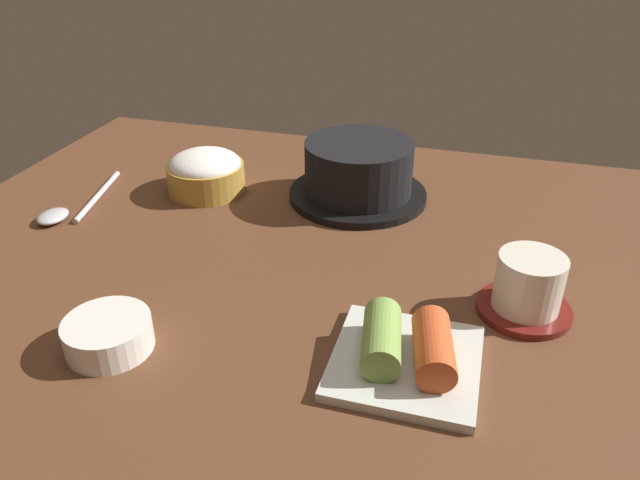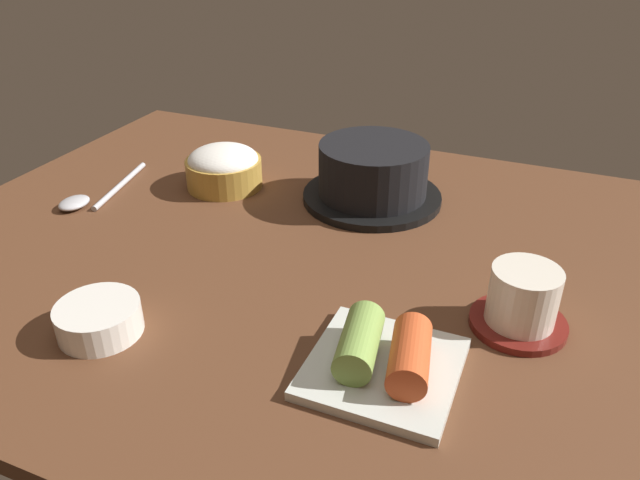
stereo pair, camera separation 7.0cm
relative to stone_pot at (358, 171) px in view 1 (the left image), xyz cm
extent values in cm
cube|color=#56331E|center=(-2.36, -16.08, -5.07)|extent=(100.00, 76.00, 2.00)
cylinder|color=black|center=(0.00, 0.00, -3.54)|extent=(19.42, 19.42, 1.06)
cylinder|color=black|center=(0.00, 0.00, 0.61)|extent=(15.03, 15.03, 7.24)
cylinder|color=#D15619|center=(0.00, 0.00, 3.94)|extent=(13.22, 13.22, 0.60)
cylinder|color=#B78C38|center=(-21.54, -3.87, -1.98)|extent=(11.05, 11.05, 4.18)
ellipsoid|color=white|center=(-21.54, -3.87, 0.11)|extent=(10.17, 10.17, 3.87)
cylinder|color=maroon|center=(22.64, -21.63, -3.67)|extent=(9.63, 9.63, 0.80)
cylinder|color=silver|center=(22.64, -21.63, -0.35)|extent=(6.78, 6.78, 5.84)
cylinder|color=#C6D18C|center=(22.64, -21.63, 2.27)|extent=(5.77, 5.77, 0.40)
cube|color=silver|center=(12.20, -33.30, -3.57)|extent=(13.34, 13.34, 1.00)
cylinder|color=#7A9E47|center=(9.87, -33.30, -1.29)|extent=(4.81, 8.48, 3.55)
cylinder|color=#C64C23|center=(14.54, -33.30, -1.29)|extent=(5.00, 8.53, 3.55)
cylinder|color=white|center=(-15.32, -38.47, -2.49)|extent=(8.28, 8.28, 3.16)
cylinder|color=brown|center=(-15.32, -38.47, -1.21)|extent=(6.79, 6.79, 0.50)
cylinder|color=#B7B7BC|center=(-35.40, -10.41, -3.67)|extent=(4.13, 15.44, 0.80)
ellipsoid|color=#B7B7BC|center=(-37.07, -18.04, -3.35)|extent=(3.60, 4.68, 1.26)
camera|label=1|loc=(16.51, -76.47, 33.99)|focal=34.16mm
camera|label=2|loc=(23.12, -74.14, 33.99)|focal=34.16mm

